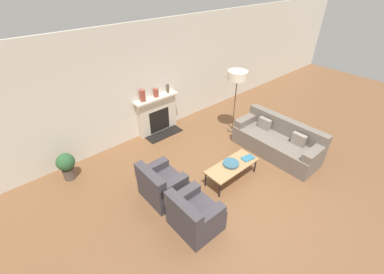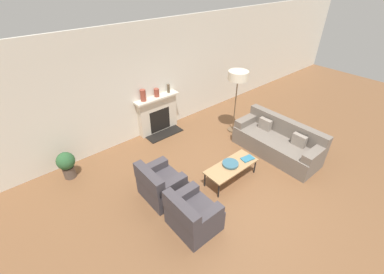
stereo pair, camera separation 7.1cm
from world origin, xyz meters
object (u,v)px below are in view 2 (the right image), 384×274
object	(u,v)px
couch	(278,142)
mantel_vase_left	(143,95)
fireplace	(158,115)
armchair_near	(192,215)
book	(247,158)
bowl	(230,164)
coffee_table	(231,167)
mantel_vase_center_left	(157,93)
floor_lamp	(238,79)
mantel_vase_center_right	(168,88)
potted_plant	(67,164)
armchair_far	(161,185)

from	to	relation	value
couch	mantel_vase_left	bearing A→B (deg)	-143.94
mantel_vase_left	fireplace	bearing A→B (deg)	-2.28
armchair_near	mantel_vase_left	world-z (taller)	mantel_vase_left
book	bowl	bearing A→B (deg)	175.89
book	coffee_table	bearing A→B (deg)	179.55
bowl	mantel_vase_center_left	world-z (taller)	mantel_vase_center_left
couch	mantel_vase_center_left	distance (m)	3.32
book	floor_lamp	size ratio (longest dim) A/B	0.18
bowl	mantel_vase_left	bearing A→B (deg)	99.21
couch	mantel_vase_center_right	distance (m)	3.16
mantel_vase_center_left	coffee_table	bearing A→B (deg)	-89.30
coffee_table	mantel_vase_center_right	size ratio (longest dim) A/B	5.13
armchair_near	coffee_table	distance (m)	1.49
mantel_vase_center_right	mantel_vase_left	bearing A→B (deg)	180.00
mantel_vase_center_left	potted_plant	bearing A→B (deg)	-172.48
fireplace	mantel_vase_left	world-z (taller)	mantel_vase_left
couch	potted_plant	bearing A→B (deg)	-119.83
bowl	mantel_vase_left	xyz separation A→B (m)	(-0.43, 2.67, 0.77)
bowl	mantel_vase_center_left	xyz separation A→B (m)	(-0.03, 2.67, 0.73)
armchair_far	floor_lamp	bearing A→B (deg)	-75.51
armchair_near	fireplace	bearing A→B (deg)	-24.02
mantel_vase_center_right	book	bearing A→B (deg)	-88.30
fireplace	mantel_vase_left	xyz separation A→B (m)	(-0.38, 0.02, 0.68)
armchair_near	floor_lamp	size ratio (longest dim) A/B	0.47
book	armchair_near	bearing A→B (deg)	-160.48
book	mantel_vase_center_right	size ratio (longest dim) A/B	1.27
armchair_far	armchair_near	bearing A→B (deg)	-180.00
armchair_near	floor_lamp	bearing A→B (deg)	-59.71
armchair_far	coffee_table	bearing A→B (deg)	-111.49
bowl	mantel_vase_center_left	bearing A→B (deg)	90.60
bowl	floor_lamp	size ratio (longest dim) A/B	0.20
couch	mantel_vase_left	world-z (taller)	mantel_vase_left
fireplace	mantel_vase_center_right	xyz separation A→B (m)	(0.41, 0.02, 0.65)
potted_plant	fireplace	bearing A→B (deg)	7.25
fireplace	book	bearing A→B (deg)	-79.97
floor_lamp	mantel_vase_left	xyz separation A→B (m)	(-1.99, 1.37, -0.35)
bowl	mantel_vase_center_right	size ratio (longest dim) A/B	1.44
armchair_far	mantel_vase_center_left	distance (m)	2.69
mantel_vase_left	mantel_vase_center_left	distance (m)	0.41
armchair_near	mantel_vase_center_right	size ratio (longest dim) A/B	3.42
coffee_table	book	xyz separation A→B (m)	(0.43, -0.08, 0.04)
fireplace	mantel_vase_center_right	distance (m)	0.77
armchair_near	book	bearing A→B (deg)	-79.90
armchair_near	bowl	bearing A→B (deg)	-72.97
fireplace	mantel_vase_center_left	size ratio (longest dim) A/B	5.83
mantel_vase_left	mantel_vase_center_left	xyz separation A→B (m)	(0.41, 0.00, -0.04)
armchair_near	mantel_vase_center_right	xyz separation A→B (m)	(1.79, 3.11, 0.85)
fireplace	bowl	size ratio (longest dim) A/B	3.67
floor_lamp	mantel_vase_center_right	bearing A→B (deg)	131.35
couch	potted_plant	distance (m)	4.89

